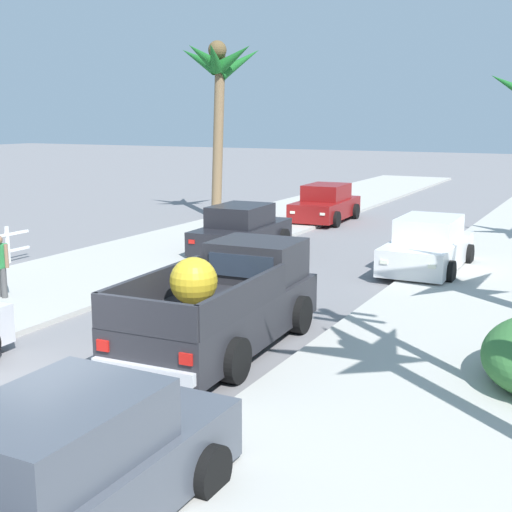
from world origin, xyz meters
TOP-DOWN VIEW (x-y plane):
  - ground_plane at (0.00, 0.00)m, footprint 160.00×160.00m
  - sidewalk_left at (-5.12, 12.00)m, footprint 4.88×60.00m
  - sidewalk_right at (5.12, 12.00)m, footprint 4.88×60.00m
  - curb_left at (-4.08, 12.00)m, footprint 0.16×60.00m
  - curb_right at (4.08, 12.00)m, footprint 0.16×60.00m
  - pickup_truck at (1.20, 3.61)m, footprint 2.39×5.29m
  - car_left_near at (-2.94, 11.88)m, footprint 2.18×4.33m
  - car_right_near at (-3.09, 19.44)m, footprint 2.17×4.32m
  - car_left_mid at (2.99, 11.82)m, footprint 2.05×4.27m
  - car_right_mid at (2.82, -2.50)m, footprint 2.04×4.27m
  - palm_tree_left_fore at (-7.61, 18.55)m, footprint 3.71×3.58m
  - pedestrian at (-5.02, 3.95)m, footprint 0.57×0.42m

SIDE VIEW (x-z plane):
  - ground_plane at x=0.00m, z-range 0.00..0.00m
  - curb_left at x=-4.08m, z-range 0.00..0.10m
  - curb_right at x=4.08m, z-range 0.00..0.10m
  - sidewalk_left at x=-5.12m, z-range 0.00..0.12m
  - sidewalk_right at x=5.12m, z-range 0.00..0.12m
  - car_left_near at x=-2.94m, z-range -0.06..1.48m
  - car_right_near at x=-3.09m, z-range -0.06..1.48m
  - car_left_mid at x=2.99m, z-range -0.06..1.48m
  - car_right_mid at x=2.82m, z-range -0.06..1.48m
  - pickup_truck at x=1.20m, z-range -0.12..1.73m
  - pedestrian at x=-5.02m, z-range 0.12..1.71m
  - palm_tree_left_fore at x=-7.61m, z-range 2.19..9.55m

